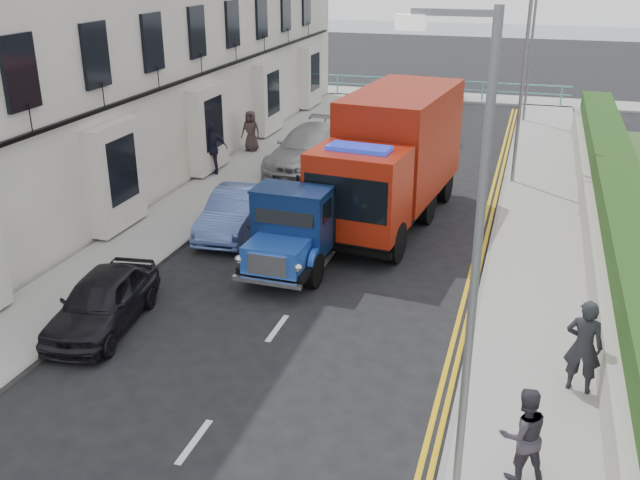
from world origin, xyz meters
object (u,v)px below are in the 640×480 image
at_px(lamp_mid, 520,67).
at_px(parked_car_front, 102,301).
at_px(red_lorry, 393,156).
at_px(pedestrian_east_near, 584,346).
at_px(bedford_lorry, 294,233).
at_px(lamp_near, 468,249).
at_px(lamp_far, 530,35).

distance_m(lamp_mid, parked_car_front, 15.52).
height_order(red_lorry, pedestrian_east_near, red_lorry).
xyz_separation_m(red_lorry, pedestrian_east_near, (5.13, -7.95, -0.99)).
bearing_deg(parked_car_front, bedford_lorry, 46.03).
xyz_separation_m(lamp_near, pedestrian_east_near, (1.92, 3.28, -2.97)).
distance_m(lamp_near, pedestrian_east_near, 4.82).
height_order(lamp_mid, pedestrian_east_near, lamp_mid).
bearing_deg(pedestrian_east_near, lamp_far, -75.18).
distance_m(lamp_far, bedford_lorry, 19.82).
bearing_deg(lamp_mid, red_lorry, -123.89).
relative_size(bedford_lorry, red_lorry, 0.63).
xyz_separation_m(parked_car_front, pedestrian_east_near, (9.70, 0.28, 0.41)).
relative_size(lamp_near, lamp_mid, 1.00).
relative_size(lamp_far, bedford_lorry, 1.49).
xyz_separation_m(lamp_mid, pedestrian_east_near, (1.92, -12.72, -2.97)).
height_order(bedford_lorry, pedestrian_east_near, bedford_lorry).
bearing_deg(lamp_far, pedestrian_east_near, -85.16).
distance_m(parked_car_front, pedestrian_east_near, 9.71).
xyz_separation_m(lamp_mid, lamp_far, (0.00, 10.00, 0.00)).
relative_size(lamp_near, red_lorry, 0.94).
height_order(parked_car_front, pedestrian_east_near, pedestrian_east_near).
height_order(lamp_near, pedestrian_east_near, lamp_near).
bearing_deg(lamp_near, lamp_far, 90.00).
height_order(lamp_mid, bedford_lorry, lamp_mid).
bearing_deg(bedford_lorry, lamp_mid, 63.75).
xyz_separation_m(lamp_near, red_lorry, (-3.21, 11.23, -1.98)).
bearing_deg(bedford_lorry, lamp_far, 77.64).
bearing_deg(bedford_lorry, parked_car_front, -124.88).
distance_m(bedford_lorry, pedestrian_east_near, 7.68).
bearing_deg(lamp_mid, pedestrian_east_near, -81.41).
bearing_deg(red_lorry, bedford_lorry, -104.58).
xyz_separation_m(lamp_near, lamp_far, (0.00, 26.00, 0.00)).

